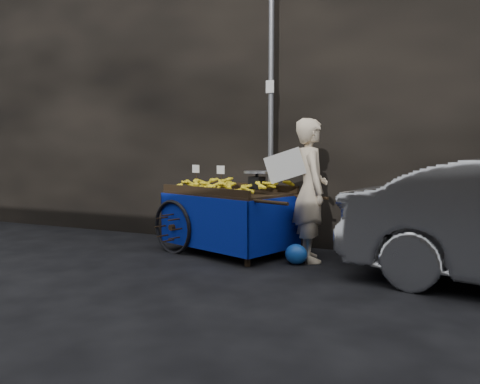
% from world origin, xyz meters
% --- Properties ---
extents(ground, '(80.00, 80.00, 0.00)m').
position_xyz_m(ground, '(0.00, 0.00, 0.00)').
color(ground, black).
rests_on(ground, ground).
extents(building_wall, '(13.50, 2.00, 5.00)m').
position_xyz_m(building_wall, '(0.39, 2.60, 2.50)').
color(building_wall, black).
rests_on(building_wall, ground).
extents(street_pole, '(0.12, 0.10, 4.00)m').
position_xyz_m(street_pole, '(0.30, 1.30, 2.01)').
color(street_pole, slate).
rests_on(street_pole, ground).
extents(banana_cart, '(2.58, 1.78, 1.29)m').
position_xyz_m(banana_cart, '(-0.21, 0.84, 0.79)').
color(banana_cart, black).
rests_on(banana_cart, ground).
extents(vendor, '(0.96, 0.82, 1.90)m').
position_xyz_m(vendor, '(1.04, 0.81, 0.95)').
color(vendor, beige).
rests_on(vendor, ground).
extents(plastic_bag, '(0.29, 0.23, 0.26)m').
position_xyz_m(plastic_bag, '(0.94, 0.52, 0.13)').
color(plastic_bag, '#184EB4').
rests_on(plastic_bag, ground).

